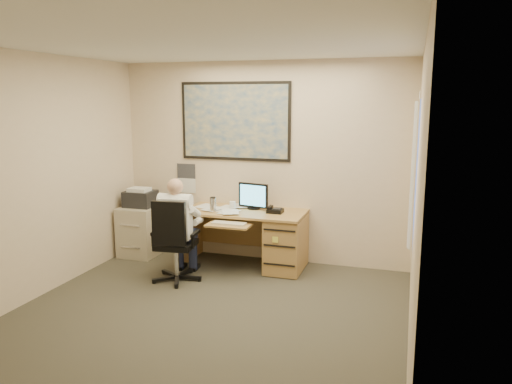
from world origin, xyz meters
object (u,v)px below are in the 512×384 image
(desk, at_px, (269,235))
(person, at_px, (177,230))
(filing_cabinet, at_px, (142,226))
(office_chair, at_px, (174,257))

(desk, xyz_separation_m, person, (-0.95, -0.76, 0.19))
(filing_cabinet, height_order, office_chair, office_chair)
(desk, relative_size, office_chair, 1.55)
(office_chair, bearing_deg, person, 78.64)
(desk, relative_size, person, 1.27)
(filing_cabinet, height_order, person, person)
(desk, distance_m, office_chair, 1.28)
(person, bearing_deg, office_chair, -100.98)
(office_chair, height_order, person, person)
(person, bearing_deg, filing_cabinet, 134.11)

